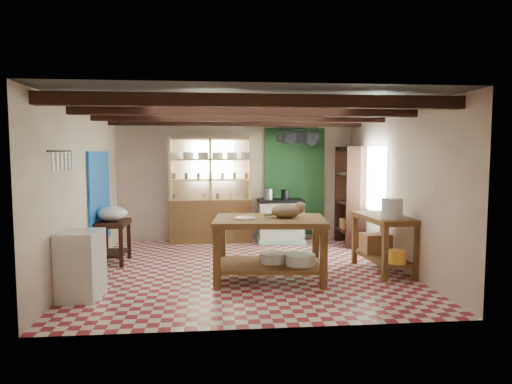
{
  "coord_description": "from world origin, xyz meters",
  "views": [
    {
      "loc": [
        -0.53,
        -7.21,
        1.89
      ],
      "look_at": [
        0.21,
        0.3,
        1.23
      ],
      "focal_mm": 32.0,
      "sensor_mm": 36.0,
      "label": 1
    }
  ],
  "objects": [
    {
      "name": "window_right",
      "position": [
        2.48,
        1.0,
        1.4
      ],
      "size": [
        0.02,
        1.3,
        1.2
      ],
      "primitive_type": "cube",
      "color": "silver",
      "rests_on": "wall_right"
    },
    {
      "name": "wall_back",
      "position": [
        0.0,
        2.5,
        1.3
      ],
      "size": [
        5.0,
        0.04,
        2.6
      ],
      "primitive_type": "cube",
      "color": "beige",
      "rests_on": "floor"
    },
    {
      "name": "kettle_right",
      "position": [
        1.0,
        2.15,
        1.01
      ],
      "size": [
        0.16,
        0.16,
        0.2
      ],
      "primitive_type": "cylinder",
      "rotation": [
        0.0,
        0.0,
        0.0
      ],
      "color": "black",
      "rests_on": "stove"
    },
    {
      "name": "utensil_rail",
      "position": [
        -2.44,
        -1.2,
        1.78
      ],
      "size": [
        0.06,
        0.9,
        0.28
      ],
      "primitive_type": "cube",
      "color": "black",
      "rests_on": "wall_left"
    },
    {
      "name": "basin_large",
      "position": [
        0.37,
        -0.56,
        0.31
      ],
      "size": [
        0.45,
        0.45,
        0.14
      ],
      "primitive_type": "cylinder",
      "rotation": [
        0.0,
        0.0,
        -0.11
      ],
      "color": "silver",
      "rests_on": "work_table"
    },
    {
      "name": "work_table",
      "position": [
        0.32,
        -0.61,
        0.46
      ],
      "size": [
        1.72,
        1.25,
        0.92
      ],
      "primitive_type": "cube",
      "rotation": [
        0.0,
        0.0,
        -0.11
      ],
      "color": "brown",
      "rests_on": "floor"
    },
    {
      "name": "steel_tray",
      "position": [
        -0.03,
        -0.62,
        0.93
      ],
      "size": [
        0.34,
        0.34,
        0.02
      ],
      "primitive_type": "cylinder",
      "rotation": [
        0.0,
        0.0,
        -0.11
      ],
      "color": "#B0AFB7",
      "rests_on": "work_table"
    },
    {
      "name": "right_counter",
      "position": [
        2.18,
        -0.32,
        0.45
      ],
      "size": [
        0.72,
        1.29,
        0.89
      ],
      "primitive_type": "cube",
      "rotation": [
        0.0,
        0.0,
        0.08
      ],
      "color": "brown",
      "rests_on": "floor"
    },
    {
      "name": "basin_small",
      "position": [
        0.76,
        -0.75,
        0.32
      ],
      "size": [
        0.49,
        0.49,
        0.16
      ],
      "primitive_type": "cylinder",
      "rotation": [
        0.0,
        0.0,
        -0.11
      ],
      "color": "silver",
      "rests_on": "work_table"
    },
    {
      "name": "wall_front",
      "position": [
        0.0,
        -2.5,
        1.3
      ],
      "size": [
        5.0,
        0.04,
        2.6
      ],
      "primitive_type": "cube",
      "color": "beige",
      "rests_on": "floor"
    },
    {
      "name": "yellow_tub",
      "position": [
        2.22,
        -0.77,
        0.33
      ],
      "size": [
        0.29,
        0.29,
        0.19
      ],
      "primitive_type": "cylinder",
      "rotation": [
        0.0,
        0.0,
        0.08
      ],
      "color": "gold",
      "rests_on": "right_counter"
    },
    {
      "name": "pot_rack",
      "position": [
        1.25,
        2.05,
        2.18
      ],
      "size": [
        0.86,
        0.12,
        0.36
      ],
      "primitive_type": "cube",
      "color": "black",
      "rests_on": "ceiling"
    },
    {
      "name": "ceiling",
      "position": [
        0.0,
        0.0,
        2.6
      ],
      "size": [
        5.0,
        5.0,
        0.02
      ],
      "primitive_type": "cube",
      "color": "#3F3F43",
      "rests_on": "wall_back"
    },
    {
      "name": "white_cabinet",
      "position": [
        -2.22,
        -1.24,
        0.44
      ],
      "size": [
        0.53,
        0.62,
        0.87
      ],
      "primitive_type": "cube",
      "rotation": [
        0.0,
        0.0,
        -0.08
      ],
      "color": "silver",
      "rests_on": "floor"
    },
    {
      "name": "stove",
      "position": [
        0.9,
        2.15,
        0.46
      ],
      "size": [
        0.93,
        0.63,
        0.91
      ],
      "primitive_type": "cube",
      "rotation": [
        0.0,
        0.0,
        0.0
      ],
      "color": "beige",
      "rests_on": "floor"
    },
    {
      "name": "ceiling_beams",
      "position": [
        0.0,
        0.0,
        2.48
      ],
      "size": [
        5.0,
        3.8,
        0.15
      ],
      "primitive_type": "cube",
      "color": "black",
      "rests_on": "ceiling"
    },
    {
      "name": "shelving_unit",
      "position": [
        -0.55,
        2.31,
        1.1
      ],
      "size": [
        1.7,
        0.34,
        2.2
      ],
      "primitive_type": "cube",
      "color": "tan",
      "rests_on": "floor"
    },
    {
      "name": "window_back",
      "position": [
        -0.5,
        2.48,
        1.7
      ],
      "size": [
        0.9,
        0.02,
        0.8
      ],
      "primitive_type": "cube",
      "color": "silver",
      "rests_on": "wall_back"
    },
    {
      "name": "prep_table",
      "position": [
        -2.2,
        0.63,
        0.36
      ],
      "size": [
        0.51,
        0.73,
        0.73
      ],
      "primitive_type": "cube",
      "rotation": [
        0.0,
        0.0,
        -0.03
      ],
      "color": "black",
      "rests_on": "floor"
    },
    {
      "name": "white_bucket",
      "position": [
        2.16,
        -0.68,
        1.05
      ],
      "size": [
        0.33,
        0.33,
        0.31
      ],
      "primitive_type": "cylinder",
      "rotation": [
        0.0,
        0.0,
        0.08
      ],
      "color": "silver",
      "rests_on": "right_counter"
    },
    {
      "name": "wall_left",
      "position": [
        -2.5,
        0.0,
        1.3
      ],
      "size": [
        0.04,
        5.0,
        2.6
      ],
      "primitive_type": "cube",
      "color": "beige",
      "rests_on": "floor"
    },
    {
      "name": "green_wall_patch",
      "position": [
        1.25,
        2.47,
        1.25
      ],
      "size": [
        1.3,
        0.04,
        2.3
      ],
      "primitive_type": "cube",
      "color": "#1B4320",
      "rests_on": "wall_back"
    },
    {
      "name": "wall_right",
      "position": [
        2.5,
        0.0,
        1.3
      ],
      "size": [
        0.04,
        5.0,
        2.6
      ],
      "primitive_type": "cube",
      "color": "beige",
      "rests_on": "floor"
    },
    {
      "name": "enamel_bowl",
      "position": [
        -2.2,
        0.63,
        0.85
      ],
      "size": [
        0.51,
        0.51,
        0.25
      ],
      "primitive_type": "ellipsoid",
      "rotation": [
        0.0,
        0.0,
        -0.03
      ],
      "color": "silver",
      "rests_on": "prep_table"
    },
    {
      "name": "kettle_left",
      "position": [
        0.65,
        2.15,
        1.02
      ],
      "size": [
        0.18,
        0.18,
        0.21
      ],
      "primitive_type": "cylinder",
      "rotation": [
        0.0,
        0.0,
        0.0
      ],
      "color": "#B0AFB7",
      "rests_on": "stove"
    },
    {
      "name": "wicker_basket",
      "position": [
        2.16,
        -0.03,
        0.39
      ],
      "size": [
        0.47,
        0.39,
        0.31
      ],
      "primitive_type": "cube",
      "rotation": [
        0.0,
        0.0,
        0.08
      ],
      "color": "#A16D41",
      "rests_on": "right_counter"
    },
    {
      "name": "floor",
      "position": [
        0.0,
        0.0,
        -0.01
      ],
      "size": [
        5.0,
        5.0,
        0.02
      ],
      "primitive_type": "cube",
      "color": "maroon",
      "rests_on": "ground"
    },
    {
      "name": "cat",
      "position": [
        0.57,
        -0.58,
        1.02
      ],
      "size": [
        0.48,
        0.38,
        0.21
      ],
      "primitive_type": "ellipsoid",
      "rotation": [
        0.0,
        0.0,
        0.07
      ],
      "color": "#9C805B",
      "rests_on": "work_table"
    },
    {
      "name": "blue_wall_patch",
      "position": [
        -2.47,
        0.9,
        1.1
      ],
      "size": [
        0.04,
        1.4,
        1.6
      ],
      "primitive_type": "cube",
      "color": "#1658AB",
      "rests_on": "wall_left"
    },
    {
      "name": "tall_rack",
      "position": [
        2.28,
        1.8,
        1.0
      ],
      "size": [
        0.4,
        0.86,
        2.0
      ],
      "primitive_type": "cube",
      "color": "black",
      "rests_on": "floor"
    }
  ]
}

